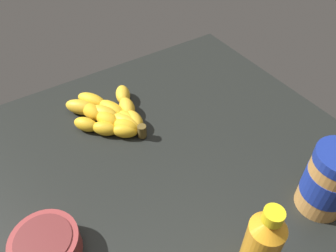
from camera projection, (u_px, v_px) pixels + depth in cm
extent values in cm
cube|color=black|center=(162.00, 159.00, 74.05)|extent=(81.51, 71.15, 3.44)
ellipsoid|color=gold|center=(134.00, 120.00, 77.82)|extent=(3.88, 6.55, 3.51)
ellipsoid|color=gold|center=(127.00, 107.00, 81.13)|extent=(4.79, 6.96, 3.51)
ellipsoid|color=gold|center=(123.00, 95.00, 84.63)|extent=(5.58, 7.19, 3.51)
ellipsoid|color=gold|center=(129.00, 121.00, 77.79)|extent=(4.62, 8.25, 3.41)
ellipsoid|color=gold|center=(112.00, 109.00, 80.81)|extent=(5.90, 8.50, 3.41)
ellipsoid|color=gold|center=(92.00, 100.00, 83.13)|extent=(6.97, 8.44, 3.41)
ellipsoid|color=gold|center=(126.00, 123.00, 77.20)|extent=(6.26, 8.66, 3.60)
ellipsoid|color=gold|center=(104.00, 113.00, 79.51)|extent=(7.19, 8.61, 3.60)
ellipsoid|color=gold|center=(81.00, 107.00, 81.12)|extent=(7.91, 8.31, 3.60)
ellipsoid|color=gold|center=(126.00, 127.00, 76.31)|extent=(6.50, 7.09, 3.60)
ellipsoid|color=gold|center=(108.00, 120.00, 77.87)|extent=(5.96, 7.10, 3.60)
ellipsoid|color=gold|center=(92.00, 112.00, 79.90)|extent=(5.28, 6.94, 3.60)
ellipsoid|color=gold|center=(125.00, 131.00, 75.63)|extent=(6.60, 6.10, 3.18)
ellipsoid|color=gold|center=(105.00, 129.00, 76.15)|extent=(6.38, 6.42, 3.18)
ellipsoid|color=gold|center=(86.00, 124.00, 77.13)|extent=(6.04, 6.62, 3.18)
cylinder|color=brown|center=(142.00, 131.00, 75.26)|extent=(2.00, 2.00, 3.00)
cylinder|color=#BF8442|center=(327.00, 184.00, 59.75)|extent=(8.52, 8.52, 11.96)
cylinder|color=navy|center=(329.00, 182.00, 59.34)|extent=(8.69, 8.69, 5.38)
cylinder|color=orange|center=(261.00, 247.00, 51.67)|extent=(5.54, 5.54, 11.35)
cone|color=orange|center=(270.00, 224.00, 46.94)|extent=(5.54, 5.54, 2.28)
cylinder|color=yellow|center=(273.00, 216.00, 45.48)|extent=(2.97, 2.97, 1.92)
cylinder|color=#993838|center=(46.00, 246.00, 55.56)|extent=(11.28, 11.28, 4.27)
cylinder|color=maroon|center=(45.00, 245.00, 55.28)|extent=(9.25, 9.25, 3.84)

